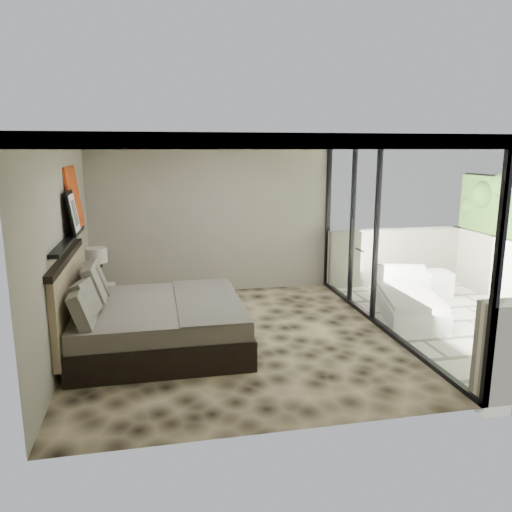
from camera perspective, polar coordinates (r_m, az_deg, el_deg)
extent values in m
plane|color=black|center=(7.28, -2.40, -9.34)|extent=(5.00, 5.00, 0.00)
cube|color=silver|center=(6.78, -2.61, 13.18)|extent=(4.50, 5.00, 0.02)
cube|color=gray|center=(9.33, -4.95, 4.29)|extent=(4.50, 0.02, 2.80)
cube|color=gray|center=(6.91, -21.15, 0.77)|extent=(0.02, 5.00, 2.80)
cube|color=white|center=(7.58, 14.55, 2.14)|extent=(0.08, 5.00, 2.80)
cube|color=beige|center=(8.69, 23.02, -7.15)|extent=(3.00, 5.00, 0.12)
cube|color=black|center=(6.98, -20.60, 1.75)|extent=(0.12, 2.20, 0.05)
cube|color=black|center=(7.04, -10.79, -8.65)|extent=(2.25, 2.14, 0.39)
cube|color=#5C574D|center=(6.93, -10.89, -6.25)|extent=(2.19, 2.08, 0.24)
cube|color=#504D45|center=(6.93, -5.59, -5.03)|extent=(0.86, 2.12, 0.03)
cube|color=#807252|center=(6.95, -20.56, -4.64)|extent=(0.08, 2.24, 1.07)
cube|color=black|center=(8.46, -17.31, -5.18)|extent=(0.60, 0.60, 0.46)
cone|color=black|center=(8.38, -17.61, -2.67)|extent=(0.19, 0.19, 0.17)
cone|color=black|center=(8.34, -17.68, -1.52)|extent=(0.19, 0.19, 0.17)
cylinder|color=#BEB6A8|center=(8.29, -17.79, 0.10)|extent=(0.34, 0.34, 0.23)
cube|color=red|center=(7.69, -20.11, 6.25)|extent=(0.13, 0.90, 0.90)
cube|color=black|center=(7.17, -20.19, 4.66)|extent=(0.11, 0.50, 0.60)
cube|color=silver|center=(9.88, 19.99, -2.92)|extent=(0.49, 0.49, 0.45)
cube|color=silver|center=(8.52, 17.09, -5.60)|extent=(1.27, 1.87, 0.30)
cube|color=#BEB6A8|center=(8.46, 17.17, -4.36)|extent=(1.20, 1.76, 0.09)
cube|color=silver|center=(9.18, 16.07, -2.09)|extent=(0.86, 0.34, 0.37)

